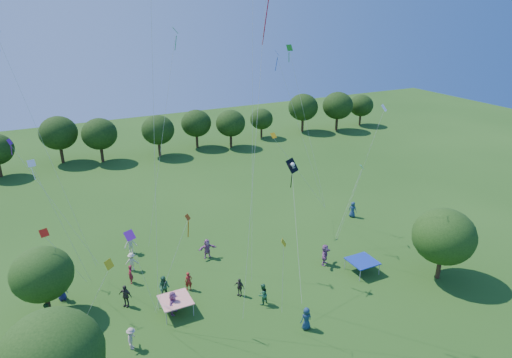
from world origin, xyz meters
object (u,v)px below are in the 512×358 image
object	(u,v)px
near_tree_east	(444,236)
red_high_kite	(262,50)
tent_red_stripe	(175,300)
near_tree_north	(42,274)
pirate_kite	(293,168)
near_tree_west	(52,357)
tent_blue	(362,261)

from	to	relation	value
near_tree_east	red_high_kite	bearing A→B (deg)	169.45
tent_red_stripe	near_tree_east	bearing A→B (deg)	-14.59
red_high_kite	near_tree_north	bearing A→B (deg)	155.46
near_tree_north	red_high_kite	bearing A→B (deg)	-24.54
near_tree_north	near_tree_east	bearing A→B (deg)	-17.59
near_tree_east	tent_red_stripe	xyz separation A→B (m)	(-20.60, 5.36, -2.80)
near_tree_north	red_high_kite	distance (m)	21.56
tent_red_stripe	pirate_kite	xyz separation A→B (m)	(9.89, 0.46, 8.44)
near_tree_west	near_tree_east	distance (m)	28.85
pirate_kite	red_high_kite	distance (m)	10.51
near_tree_east	pirate_kite	xyz separation A→B (m)	(-10.71, 5.82, 5.63)
near_tree_west	near_tree_north	xyz separation A→B (m)	(-0.07, 9.86, -0.76)
near_tree_west	red_high_kite	size ratio (longest dim) A/B	0.31
near_tree_north	tent_blue	size ratio (longest dim) A/B	2.45
near_tree_east	red_high_kite	world-z (taller)	red_high_kite
near_tree_east	near_tree_north	bearing A→B (deg)	162.41
tent_blue	tent_red_stripe	bearing A→B (deg)	173.19
tent_red_stripe	tent_blue	bearing A→B (deg)	-6.81
near_tree_north	tent_blue	distance (m)	24.66
pirate_kite	tent_red_stripe	bearing A→B (deg)	-177.32
near_tree_west	red_high_kite	distance (m)	20.30
tent_blue	pirate_kite	xyz separation A→B (m)	(-5.68, 2.32, 8.44)
near_tree_north	tent_blue	xyz separation A→B (m)	(23.88, -5.66, -2.43)
near_tree_east	tent_blue	world-z (taller)	near_tree_east
near_tree_north	tent_red_stripe	bearing A→B (deg)	-24.59
near_tree_west	near_tree_east	xyz separation A→B (m)	(28.84, 0.70, -0.39)
near_tree_east	pirate_kite	distance (m)	13.43
near_tree_north	tent_red_stripe	xyz separation A→B (m)	(8.31, -3.80, -2.43)
near_tree_north	pirate_kite	world-z (taller)	pirate_kite
tent_red_stripe	tent_blue	xyz separation A→B (m)	(15.57, -1.86, 0.00)
tent_blue	red_high_kite	size ratio (longest dim) A/B	0.10
near_tree_north	near_tree_east	distance (m)	30.32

